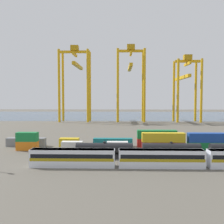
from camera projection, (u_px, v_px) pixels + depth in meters
ground_plane at (123, 131)px, 115.41m from camera, size 420.00×420.00×0.00m
harbour_water at (121, 115)px, 219.10m from camera, size 400.00×110.00×0.01m
passenger_train at (161, 158)px, 56.25m from camera, size 57.48×3.14×3.90m
freight_tank_row at (171, 151)px, 64.38m from camera, size 47.80×2.73×4.19m
shipping_container_0 at (27, 146)px, 74.60m from camera, size 6.04×2.44×2.60m
shipping_container_1 at (27, 137)px, 74.46m from camera, size 6.04×2.44×2.60m
shipping_container_2 at (72, 146)px, 74.24m from camera, size 6.04×2.44×2.60m
shipping_container_3 at (117, 146)px, 73.87m from camera, size 6.04×2.44×2.60m
shipping_container_4 at (163, 146)px, 73.50m from camera, size 12.10×2.44×2.60m
shipping_container_5 at (163, 137)px, 73.35m from camera, size 12.10×2.44×2.60m
shipping_container_6 at (209, 147)px, 73.13m from camera, size 12.10×2.44×2.60m
shipping_container_7 at (209, 138)px, 72.99m from camera, size 12.10×2.44×2.60m
shipping_container_10 at (26, 142)px, 80.69m from camera, size 12.10×2.44×2.60m
shipping_container_11 at (69, 142)px, 80.31m from camera, size 6.04×2.44×2.60m
shipping_container_12 at (113, 142)px, 79.92m from camera, size 12.10×2.44×2.60m
shipping_container_13 at (157, 143)px, 79.54m from camera, size 12.10×2.44×2.60m
shipping_container_14 at (157, 134)px, 79.39m from camera, size 12.10×2.44×2.60m
shipping_container_15 at (201, 143)px, 79.16m from camera, size 6.04×2.44×2.60m
gantry_crane_west at (76, 75)px, 165.34m from camera, size 19.32×35.12×47.90m
gantry_crane_central at (131, 75)px, 164.41m from camera, size 17.91×34.88×48.29m
gantry_crane_east at (186, 82)px, 164.32m from camera, size 15.72×38.44×41.76m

